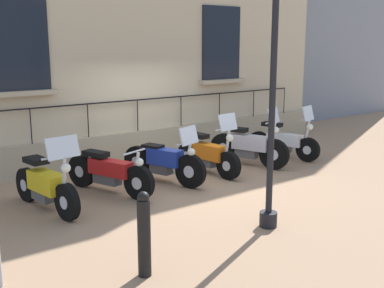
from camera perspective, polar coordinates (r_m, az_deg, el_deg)
ground_plane at (r=10.47m, az=-1.44°, el=-3.89°), size 60.00×60.00×0.00m
motorcycle_yellow at (r=8.62m, az=-17.09°, el=-4.85°), size 2.02×0.70×1.40m
motorcycle_red at (r=9.35m, az=-9.91°, el=-3.39°), size 2.08×0.94×0.92m
motorcycle_blue at (r=9.90m, az=-3.36°, el=-2.15°), size 2.01×0.90×1.25m
motorcycle_orange at (r=10.57m, az=2.00°, el=-1.36°), size 1.89×0.59×1.42m
motorcycle_silver at (r=11.33m, az=6.90°, el=-0.32°), size 1.93×0.90×1.44m
motorcycle_white at (r=12.26m, az=10.96°, el=0.29°), size 1.94×0.76×1.38m
lamppost at (r=7.27m, az=10.05°, el=16.57°), size 0.39×1.09×4.32m
bollard at (r=5.99m, az=-5.78°, el=-10.70°), size 0.17×0.17×1.10m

